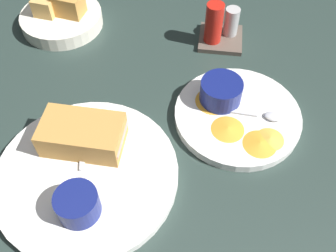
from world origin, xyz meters
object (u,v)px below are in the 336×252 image
Objects in this scene: plate_sandwich_main at (87,174)px; spoon_by_gravy_ramekin at (266,115)px; plate_chips_companion at (237,116)px; bread_basket_rear at (62,15)px; condiment_caddy at (220,28)px; sandwich_half_near at (83,135)px; ramekin_light_gravy at (221,91)px; spoon_by_dark_ramekin at (81,178)px; ramekin_dark_sauce at (77,204)px.

plate_sandwich_main is 2.92× the size of spoon_by_gravy_ramekin.
bread_basket_rear is (-38.61, 21.88, 1.73)cm from plate_chips_companion.
plate_chips_companion is 21.38cm from condiment_caddy.
sandwich_half_near is 1.80× the size of ramekin_light_gravy.
spoon_by_dark_ramekin is 1.33× the size of ramekin_light_gravy.
sandwich_half_near is (-1.58, 5.28, 3.20)cm from plate_sandwich_main.
ramekin_light_gravy is 0.78× the size of condiment_caddy.
sandwich_half_near is 34.61cm from bread_basket_rear.
plate_sandwich_main is at bearing -147.02° from plate_chips_companion.
spoon_by_gravy_ramekin reaches higher than plate_sandwich_main.
sandwich_half_near reaches higher than plate_sandwich_main.
bread_basket_rear is (-14.92, 38.43, 0.56)cm from spoon_by_dark_ramekin.
ramekin_light_gravy is 0.75× the size of spoon_by_gravy_ramekin.
plate_chips_companion is at bearing 176.86° from spoon_by_gravy_ramekin.
plate_sandwich_main is 2.92× the size of spoon_by_dark_ramekin.
sandwich_half_near is 7.08cm from spoon_by_dark_ramekin.
spoon_by_dark_ramekin is at bearing -79.21° from sandwich_half_near.
spoon_by_gravy_ramekin is (28.47, 16.29, 0.00)cm from spoon_by_dark_ramekin.
bread_basket_rear is (-15.23, 37.05, 1.73)cm from plate_sandwich_main.
sandwich_half_near is at bearing -123.89° from condiment_caddy.
plate_chips_companion is (24.96, 9.89, -3.20)cm from sandwich_half_near.
ramekin_light_gravy is at bearing 159.42° from spoon_by_gravy_ramekin.
sandwich_half_near is 1.35× the size of spoon_by_gravy_ramekin.
condiment_caddy is at bearing -1.87° from bread_basket_rear.
plate_chips_companion is (22.51, 21.63, -3.00)cm from ramekin_dark_sauce.
condiment_caddy reaches higher than ramekin_dark_sauce.
plate_chips_companion is 1.27× the size of bread_basket_rear.
sandwich_half_near is 0.76× the size of bread_basket_rear.
bread_basket_rear is at bearing 111.22° from spoon_by_dark_ramekin.
spoon_by_gravy_ramekin is at bearing 17.94° from sandwich_half_near.
spoon_by_dark_ramekin is at bearing -136.45° from ramekin_light_gravy.
plate_sandwich_main is 40.73cm from condiment_caddy.
bread_basket_rear is (-35.26, 19.09, -1.28)cm from ramekin_light_gravy.
plate_chips_companion is 2.35× the size of condiment_caddy.
ramekin_dark_sauce reaches higher than spoon_by_dark_ramekin.
plate_sandwich_main is 2.16× the size of sandwich_half_near.
condiment_caddy reaches higher than sandwich_half_near.
plate_sandwich_main is 31.88cm from spoon_by_gravy_ramekin.
sandwich_half_near is at bearing -158.38° from plate_chips_companion.
condiment_caddy is (18.14, 42.40, -0.39)cm from ramekin_dark_sauce.
ramekin_dark_sauce is at bearing -78.22° from sandwich_half_near.
sandwich_half_near reaches higher than spoon_by_dark_ramekin.
spoon_by_gravy_ramekin is at bearing -3.14° from plate_chips_companion.
ramekin_dark_sauce is 31.04cm from ramekin_light_gravy.
spoon_by_dark_ramekin reaches higher than plate_sandwich_main.
spoon_by_gravy_ramekin is at bearing -20.58° from ramekin_light_gravy.
spoon_by_gravy_ramekin is (29.74, 9.63, -2.04)cm from sandwich_half_near.
condiment_caddy is at bearing 101.88° from plate_chips_companion.
ramekin_dark_sauce is 0.28× the size of plate_chips_companion.
spoon_by_gravy_ramekin is (27.29, 21.37, -1.84)cm from ramekin_dark_sauce.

